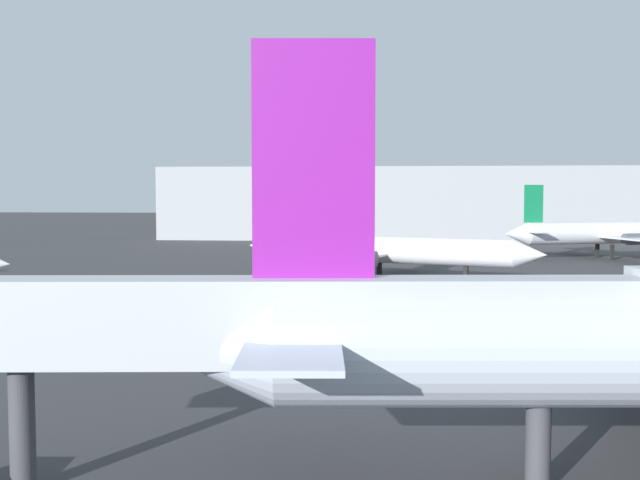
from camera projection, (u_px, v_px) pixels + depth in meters
name	position (u px, v px, depth m)	size (l,w,h in m)	color
airplane_far_left	(382.00, 250.00, 68.47)	(28.08, 23.76, 8.09)	white
airplane_far_right	(612.00, 233.00, 93.27)	(29.41, 23.52, 9.30)	silver
jet_bridge	(357.00, 325.00, 20.29)	(22.74, 4.46, 6.13)	#B2B7BC
terminal_building	(406.00, 203.00, 136.59)	(88.25, 21.15, 12.90)	#999EA3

